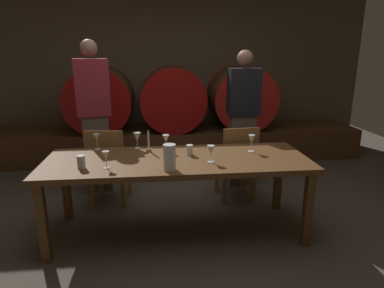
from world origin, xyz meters
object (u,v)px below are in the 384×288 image
(wine_barrel_center, at_px, (173,99))
(wine_glass_left, at_px, (106,156))
(guest_left, at_px, (94,117))
(cup_left, at_px, (81,162))
(dining_table, at_px, (177,165))
(chair_left, at_px, (108,163))
(wine_glass_far_left, at_px, (97,138))
(pitcher, at_px, (169,157))
(guest_right, at_px, (243,119))
(wine_glass_far_right, at_px, (252,140))
(wine_barrel_right, at_px, (241,97))
(wine_glass_center_left, at_px, (137,137))
(candle_center, at_px, (149,145))
(wine_barrel_left, at_px, (101,100))
(chair_right, at_px, (237,160))
(cup_right, at_px, (190,150))
(wine_glass_right, at_px, (211,150))
(wine_glass_center_right, at_px, (166,139))

(wine_barrel_center, relative_size, wine_glass_left, 6.69)
(guest_left, bearing_deg, cup_left, 81.25)
(dining_table, relative_size, cup_left, 21.69)
(chair_left, relative_size, wine_glass_far_left, 5.58)
(dining_table, bearing_deg, pitcher, -105.25)
(guest_right, bearing_deg, wine_glass_left, 40.90)
(wine_glass_far_left, bearing_deg, cup_left, -94.27)
(wine_glass_far_right, bearing_deg, guest_right, 80.60)
(wine_barrel_right, xyz_separation_m, chair_left, (-1.90, -1.68, -0.47))
(guest_left, bearing_deg, pitcher, 107.40)
(dining_table, bearing_deg, wine_glass_center_left, 136.02)
(guest_right, bearing_deg, candle_center, 36.35)
(wine_barrel_left, height_order, chair_right, wine_barrel_left)
(chair_right, bearing_deg, wine_glass_far_left, 5.35)
(guest_left, bearing_deg, wine_barrel_left, -98.14)
(wine_barrel_left, distance_m, cup_left, 2.54)
(guest_left, xyz_separation_m, cup_right, (1.03, -1.01, -0.14))
(wine_glass_right, xyz_separation_m, wine_glass_far_right, (0.44, 0.27, 0.01))
(wine_barrel_right, height_order, chair_right, wine_barrel_right)
(wine_glass_right, bearing_deg, guest_left, 134.19)
(wine_barrel_right, height_order, wine_glass_right, wine_barrel_right)
(pitcher, bearing_deg, wine_glass_left, 169.17)
(wine_barrel_right, xyz_separation_m, wine_glass_center_right, (-1.27, -2.11, -0.10))
(wine_barrel_left, xyz_separation_m, wine_barrel_center, (1.11, 0.00, 0.00))
(pitcher, xyz_separation_m, cup_right, (0.20, 0.39, -0.06))
(wine_glass_far_right, bearing_deg, wine_glass_center_right, 172.40)
(wine_barrel_left, relative_size, chair_right, 1.12)
(guest_right, height_order, wine_glass_center_left, guest_right)
(wine_glass_far_left, bearing_deg, candle_center, -13.40)
(wine_glass_right, distance_m, wine_glass_far_right, 0.52)
(wine_glass_center_left, relative_size, wine_glass_far_right, 0.97)
(wine_barrel_right, xyz_separation_m, wine_glass_left, (-1.78, -2.55, -0.11))
(chair_left, bearing_deg, guest_right, -158.72)
(wine_glass_far_left, bearing_deg, dining_table, -25.45)
(guest_right, distance_m, pitcher, 1.69)
(candle_center, height_order, wine_glass_left, candle_center)
(wine_glass_left, bearing_deg, chair_right, 32.20)
(wine_barrel_left, xyz_separation_m, candle_center, (0.77, -2.10, -0.16))
(wine_barrel_left, distance_m, wine_barrel_center, 1.11)
(cup_right, bearing_deg, wine_barrel_right, 65.06)
(chair_right, bearing_deg, wine_glass_far_right, 85.97)
(guest_left, relative_size, wine_glass_center_right, 11.21)
(chair_right, relative_size, candle_center, 4.00)
(dining_table, relative_size, guest_right, 1.41)
(wine_barrel_center, height_order, wine_barrel_right, same)
(dining_table, bearing_deg, chair_left, 137.32)
(chair_left, height_order, cup_left, chair_left)
(chair_right, bearing_deg, wine_barrel_center, -74.37)
(chair_left, distance_m, candle_center, 0.70)
(wine_glass_far_right, bearing_deg, wine_glass_left, -165.89)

